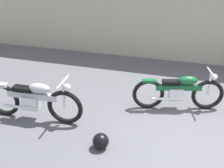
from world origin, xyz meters
TOP-DOWN VIEW (x-y plane):
  - ground_plane at (0.00, 0.00)m, footprint 40.00×40.00m
  - building_wall at (0.00, 4.35)m, footprint 18.00×0.30m
  - helmet at (-1.57, -0.33)m, footprint 0.29×0.29m
  - motorcycle_green at (-0.38, 1.38)m, footprint 1.90×0.72m
  - motorcycle_silver at (-3.13, 0.16)m, footprint 2.09×0.58m

SIDE VIEW (x-z plane):
  - ground_plane at x=0.00m, z-range 0.00..0.00m
  - helmet at x=-1.57m, z-range 0.00..0.29m
  - motorcycle_green at x=-0.38m, z-range -0.02..0.86m
  - motorcycle_silver at x=-3.13m, z-range -0.02..0.92m
  - building_wall at x=0.00m, z-range 0.00..3.45m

